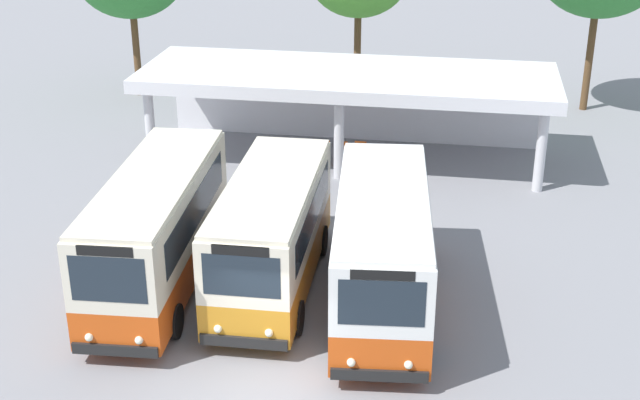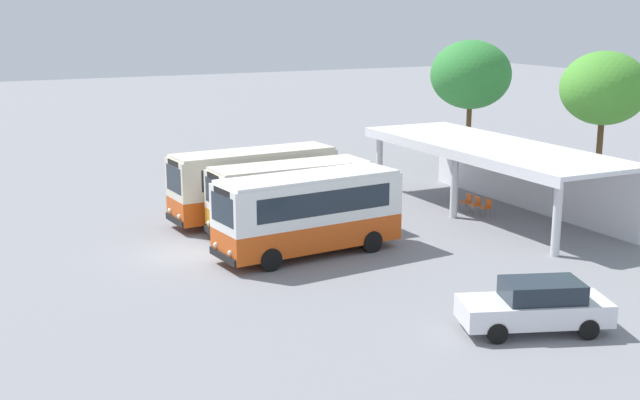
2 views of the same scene
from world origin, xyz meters
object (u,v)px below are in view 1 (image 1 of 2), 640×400
object	(u,v)px
city_bus_nearest_orange	(157,227)
city_bus_middle_cream	(382,247)
waiting_chair_middle_seat	(360,151)
waiting_chair_second_from_end	(341,151)
waiting_chair_end_by_column	(323,150)
city_bus_second_in_row	(272,231)

from	to	relation	value
city_bus_nearest_orange	city_bus_middle_cream	distance (m)	6.10
city_bus_nearest_orange	waiting_chair_middle_seat	xyz separation A→B (m)	(4.24, 10.25, -1.32)
city_bus_nearest_orange	waiting_chair_second_from_end	size ratio (longest dim) A/B	9.34
city_bus_nearest_orange	waiting_chair_middle_seat	size ratio (longest dim) A/B	9.34
city_bus_nearest_orange	waiting_chair_end_by_column	xyz separation A→B (m)	(2.88, 10.11, -1.32)
city_bus_middle_cream	waiting_chair_second_from_end	size ratio (longest dim) A/B	9.15
city_bus_second_in_row	waiting_chair_second_from_end	world-z (taller)	city_bus_second_in_row
city_bus_second_in_row	city_bus_middle_cream	world-z (taller)	city_bus_middle_cream
city_bus_middle_cream	waiting_chair_end_by_column	bearing A→B (deg)	107.53
city_bus_nearest_orange	waiting_chair_second_from_end	world-z (taller)	city_bus_nearest_orange
city_bus_middle_cream	waiting_chair_middle_seat	bearing A→B (deg)	100.18
city_bus_nearest_orange	city_bus_second_in_row	bearing A→B (deg)	9.21
waiting_chair_second_from_end	waiting_chair_middle_seat	size ratio (longest dim) A/B	1.00
city_bus_middle_cream	waiting_chair_end_by_column	xyz separation A→B (m)	(-3.22, 10.20, -1.30)
waiting_chair_end_by_column	waiting_chair_middle_seat	world-z (taller)	same
waiting_chair_end_by_column	waiting_chair_middle_seat	xyz separation A→B (m)	(1.36, 0.14, 0.00)
waiting_chair_middle_seat	city_bus_nearest_orange	bearing A→B (deg)	-112.49
city_bus_nearest_orange	waiting_chair_second_from_end	distance (m)	10.82
city_bus_nearest_orange	waiting_chair_end_by_column	size ratio (longest dim) A/B	9.34
city_bus_second_in_row	waiting_chair_middle_seat	world-z (taller)	city_bus_second_in_row
city_bus_second_in_row	waiting_chair_end_by_column	size ratio (longest dim) A/B	8.47
waiting_chair_second_from_end	waiting_chair_middle_seat	world-z (taller)	same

